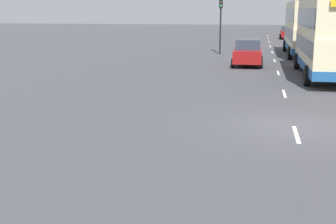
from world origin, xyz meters
TOP-DOWN VIEW (x-y plane):
  - ground_plane at (0.00, 0.00)m, footprint 220.00×220.00m
  - pavement at (6.50, 38.50)m, footprint 5.00×93.00m
  - lane_mark_0 at (0.00, -1.01)m, footprint 0.12×2.00m
  - lane_mark_1 at (0.00, 6.12)m, footprint 0.12×2.00m
  - lane_mark_2 at (0.00, 13.26)m, footprint 0.12×2.00m
  - lane_mark_3 at (0.00, 20.39)m, footprint 0.12×2.00m
  - lane_mark_4 at (0.00, 27.52)m, footprint 0.12×2.00m
  - lane_mark_5 at (0.00, 34.65)m, footprint 0.12×2.00m
  - lane_mark_6 at (0.00, 41.79)m, footprint 0.12×2.00m
  - lane_mark_7 at (0.00, 48.92)m, footprint 0.12×2.00m
  - lane_mark_8 at (0.00, 56.05)m, footprint 0.12×2.00m
  - double_decker_bus_near at (2.47, 11.88)m, footprint 2.85×10.52m
  - double_decker_bus_ahead at (2.41, 24.90)m, footprint 2.85×11.39m
  - car_0 at (2.46, 47.95)m, footprint 1.97×4.36m
  - car_1 at (-1.89, 16.52)m, footprint 2.00×3.82m
  - traffic_light_far_kerb at (-4.40, 24.87)m, footprint 0.30×0.32m

SIDE VIEW (x-z plane):
  - ground_plane at x=0.00m, z-range 0.00..0.00m
  - lane_mark_0 at x=0.00m, z-range 0.00..0.01m
  - lane_mark_1 at x=0.00m, z-range 0.00..0.01m
  - lane_mark_2 at x=0.00m, z-range 0.00..0.01m
  - lane_mark_3 at x=0.00m, z-range 0.00..0.01m
  - lane_mark_4 at x=0.00m, z-range 0.00..0.01m
  - lane_mark_5 at x=0.00m, z-range 0.00..0.01m
  - lane_mark_6 at x=0.00m, z-range 0.00..0.01m
  - lane_mark_7 at x=0.00m, z-range 0.00..0.01m
  - lane_mark_8 at x=0.00m, z-range 0.00..0.01m
  - pavement at x=6.50m, z-range 0.00..0.14m
  - car_0 at x=2.46m, z-range 0.00..1.65m
  - car_1 at x=-1.89m, z-range -0.01..1.74m
  - double_decker_bus_near at x=2.47m, z-range 0.13..4.43m
  - double_decker_bus_ahead at x=2.41m, z-range 0.14..4.44m
  - traffic_light_far_kerb at x=-4.40m, z-range 0.83..5.64m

